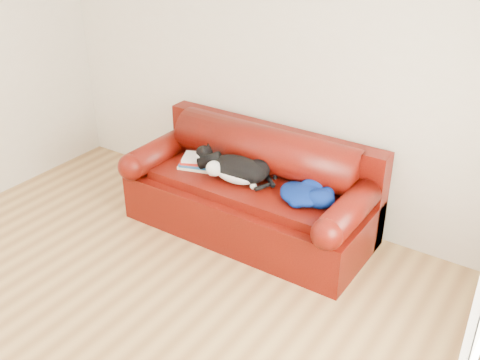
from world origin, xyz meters
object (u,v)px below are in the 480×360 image
Objects in this scene: cat at (237,170)px; blanket at (306,194)px; sofa_base at (249,206)px; book_stack at (198,161)px.

cat is 1.39× the size of blanket.
sofa_base is at bearing 175.28° from blanket.
cat is 0.63m from blanket.
blanket is at bearing -20.72° from cat.
sofa_base is at bearing 5.28° from book_stack.
cat reaches higher than sofa_base.
sofa_base is 6.20× the size of book_stack.
cat is at bearing -132.83° from sofa_base.
cat reaches higher than book_stack.
blanket is (0.56, -0.05, 0.32)m from sofa_base.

